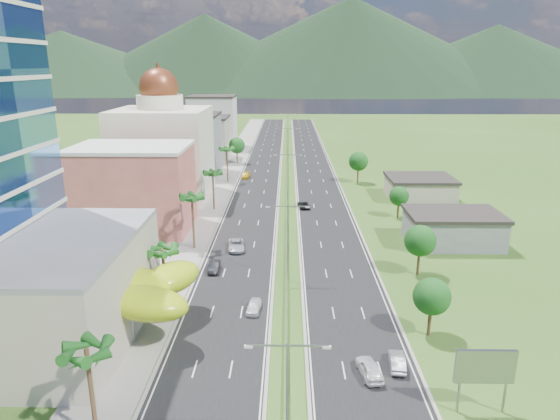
{
  "coord_description": "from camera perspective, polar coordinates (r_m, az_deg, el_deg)",
  "views": [
    {
      "loc": [
        -0.06,
        -55.47,
        29.61
      ],
      "look_at": [
        -1.24,
        21.12,
        7.0
      ],
      "focal_mm": 32.0,
      "sensor_mm": 36.0,
      "label": 1
    }
  ],
  "objects": [
    {
      "name": "palm_tree_d",
      "position": [
        104.02,
        -7.69,
        4.05
      ],
      "size": [
        3.6,
        3.6,
        8.6
      ],
      "color": "#47301C",
      "rests_on": "ground"
    },
    {
      "name": "shed_far",
      "position": [
        117.72,
        15.66,
        2.36
      ],
      "size": [
        14.0,
        12.0,
        4.4
      ],
      "primitive_type": "cube",
      "color": "#B2A693",
      "rests_on": "ground"
    },
    {
      "name": "lime_canopy",
      "position": [
        60.44,
        -18.68,
        -8.52
      ],
      "size": [
        18.0,
        15.0,
        7.4
      ],
      "color": "#A2BF12",
      "rests_on": "ground"
    },
    {
      "name": "road_left",
      "position": [
        148.64,
        -2.01,
        4.95
      ],
      "size": [
        11.0,
        260.0,
        0.04
      ],
      "primitive_type": "cube",
      "color": "black",
      "rests_on": "ground"
    },
    {
      "name": "ground",
      "position": [
        62.88,
        0.85,
        -11.65
      ],
      "size": [
        500.0,
        500.0,
        0.0
      ],
      "primitive_type": "plane",
      "color": "#2D5119",
      "rests_on": "ground"
    },
    {
      "name": "midrise_beige",
      "position": [
        161.42,
        -8.82,
        8.02
      ],
      "size": [
        16.0,
        15.0,
        13.0
      ],
      "primitive_type": "cube",
      "color": "#B2A693",
      "rests_on": "ground"
    },
    {
      "name": "leafy_tree_lfar",
      "position": [
        153.16,
        -4.95,
        7.36
      ],
      "size": [
        4.9,
        4.9,
        8.05
      ],
      "color": "#47301C",
      "rests_on": "ground"
    },
    {
      "name": "car_white_near_left",
      "position": [
        62.91,
        -3.02,
        -10.94
      ],
      "size": [
        1.92,
        4.02,
        1.33
      ],
      "primitive_type": "imported",
      "rotation": [
        0.0,
        0.0,
        -0.09
      ],
      "color": "white",
      "rests_on": "road_left"
    },
    {
      "name": "car_yellow_far_left",
      "position": [
        134.21,
        -3.92,
        3.99
      ],
      "size": [
        2.25,
        4.97,
        1.41
      ],
      "primitive_type": "imported",
      "rotation": [
        0.0,
        0.0,
        -0.06
      ],
      "color": "gold",
      "rests_on": "road_left"
    },
    {
      "name": "midrise_white",
      "position": [
        183.63,
        -7.67,
        9.86
      ],
      "size": [
        16.0,
        15.0,
        18.0
      ],
      "primitive_type": "cube",
      "color": "silver",
      "rests_on": "ground"
    },
    {
      "name": "billboard",
      "position": [
        48.27,
        22.38,
        -16.4
      ],
      "size": [
        5.2,
        0.35,
        6.2
      ],
      "color": "gray",
      "rests_on": "ground"
    },
    {
      "name": "palm_tree_c",
      "position": [
        81.77,
        -10.04,
        1.23
      ],
      "size": [
        3.6,
        3.6,
        9.6
      ],
      "color": "#47301C",
      "rests_on": "ground"
    },
    {
      "name": "car_white_near_right",
      "position": [
        52.1,
        10.18,
        -17.38
      ],
      "size": [
        2.53,
        4.83,
        1.57
      ],
      "primitive_type": "imported",
      "rotation": [
        0.0,
        0.0,
        3.29
      ],
      "color": "silver",
      "rests_on": "road_right"
    },
    {
      "name": "mountain_ridge",
      "position": [
        509.89,
        7.85,
        12.97
      ],
      "size": [
        860.0,
        140.0,
        90.0
      ],
      "primitive_type": null,
      "color": "black",
      "rests_on": "ground"
    },
    {
      "name": "median_guardrail",
      "position": [
        130.72,
        0.89,
        3.63
      ],
      "size": [
        0.1,
        216.06,
        0.76
      ],
      "color": "gray",
      "rests_on": "ground"
    },
    {
      "name": "domed_building",
      "position": [
        115.4,
        -13.24,
        6.91
      ],
      "size": [
        20.0,
        20.0,
        28.7
      ],
      "color": "beige",
      "rests_on": "ground"
    },
    {
      "name": "shed_near",
      "position": [
        89.43,
        19.14,
        -2.14
      ],
      "size": [
        15.0,
        10.0,
        5.0
      ],
      "primitive_type": "cube",
      "color": "slate",
      "rests_on": "ground"
    },
    {
      "name": "car_dark_left",
      "position": [
        74.77,
        -7.53,
        -6.43
      ],
      "size": [
        1.57,
        4.24,
        1.38
      ],
      "primitive_type": "imported",
      "rotation": [
        0.0,
        0.0,
        0.02
      ],
      "color": "black",
      "rests_on": "road_left"
    },
    {
      "name": "streetlight_median_a",
      "position": [
        38.09,
        0.85,
        -20.44
      ],
      "size": [
        6.04,
        0.25,
        11.0
      ],
      "color": "gray",
      "rests_on": "ground"
    },
    {
      "name": "car_silver_mid_left",
      "position": [
        82.65,
        -5.03,
        -4.02
      ],
      "size": [
        3.17,
        5.78,
        1.53
      ],
      "primitive_type": "imported",
      "rotation": [
        0.0,
        0.0,
        0.12
      ],
      "color": "#B7BABF",
      "rests_on": "road_left"
    },
    {
      "name": "palm_tree_b",
      "position": [
        63.64,
        -13.27,
        -4.77
      ],
      "size": [
        3.6,
        3.6,
        8.1
      ],
      "color": "#47301C",
      "rests_on": "ground"
    },
    {
      "name": "streetlight_median_d",
      "position": [
        152.2,
        0.9,
        7.8
      ],
      "size": [
        6.04,
        0.25,
        11.0
      ],
      "color": "gray",
      "rests_on": "ground"
    },
    {
      "name": "palm_tree_e",
      "position": [
        128.2,
        -6.09,
        6.79
      ],
      "size": [
        3.6,
        3.6,
        9.4
      ],
      "color": "#47301C",
      "rests_on": "ground"
    },
    {
      "name": "road_right",
      "position": [
        148.64,
        3.79,
        4.93
      ],
      "size": [
        11.0,
        260.0,
        0.04
      ],
      "primitive_type": "cube",
      "color": "black",
      "rests_on": "ground"
    },
    {
      "name": "leafy_tree_rd",
      "position": [
        129.02,
        8.96,
        5.51
      ],
      "size": [
        4.9,
        4.9,
        8.05
      ],
      "color": "#47301C",
      "rests_on": "ground"
    },
    {
      "name": "pink_shophouse",
      "position": [
        94.45,
        -16.36,
        2.23
      ],
      "size": [
        20.0,
        15.0,
        15.0
      ],
      "primitive_type": "cube",
      "color": "#BA544C",
      "rests_on": "ground"
    },
    {
      "name": "streetlight_median_b",
      "position": [
        69.35,
        0.88,
        -2.81
      ],
      "size": [
        6.04,
        0.25,
        11.0
      ],
      "color": "gray",
      "rests_on": "ground"
    },
    {
      "name": "palm_tree_a",
      "position": [
        42.72,
        -21.22,
        -15.15
      ],
      "size": [
        3.6,
        3.6,
        9.1
      ],
      "color": "#47301C",
      "rests_on": "ground"
    },
    {
      "name": "car_silver_right",
      "position": [
        53.91,
        13.24,
        -16.45
      ],
      "size": [
        1.89,
        4.3,
        1.37
      ],
      "primitive_type": "imported",
      "rotation": [
        0.0,
        0.0,
        3.03
      ],
      "color": "#ACAEB4",
      "rests_on": "road_right"
    },
    {
      "name": "streetlight_median_c",
      "position": [
        107.92,
        0.9,
        4.21
      ],
      "size": [
        6.04,
        0.25,
        11.0
      ],
      "color": "gray",
      "rests_on": "ground"
    },
    {
      "name": "streetlight_median_e",
      "position": [
        196.8,
        0.91,
        9.77
      ],
      "size": [
        6.04,
        0.25,
        11.0
      ],
      "color": "gray",
      "rests_on": "ground"
    },
    {
      "name": "car_dark_far_right",
      "position": [
        106.11,
        2.72,
        0.62
      ],
      "size": [
        2.85,
        5.03,
        1.32
      ],
      "primitive_type": "imported",
      "rotation": [
        0.0,
        0.0,
        3.28
      ],
      "color": "black",
      "rests_on": "road_right"
    },
    {
      "name": "leafy_tree_rc",
      "position": [
        101.18,
        13.45,
        1.54
      ],
      "size": [
        3.85,
        3.85,
        6.33
      ],
      "color": "#47301C",
      "rests_on": "ground"
    },
    {
      "name": "sidewalk_left",
      "position": [
        149.41,
        -5.67,
        4.96
      ],
      "size": [
        7.0,
        260.0,
        0.12
      ],
      "primitive_type": "cube",
      "color": "gray",
      "rests_on": "ground"
    },
    {
      "name": "leafy_tree_rb",
      "position": [
        74.25,
        15.73,
        -3.41
      ],
      "size": [
        4.55,
        4.55,
        7.47
      ],
      "color": "#47301C",
      "rests_on": "ground"
    },
    {
      "name": "midrise_grey",
      "position": [
        139.81,
        -10.32,
        7.29
      ],
      "size": [
        16.0,
        15.0,
        16.0
      ],
      "primitive_type": "cube",
      "color": "slate",
      "rests_on": "ground"
    },
    {
      "name": "leafy_tree_ra",
      "position": [
        58.5,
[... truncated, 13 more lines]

